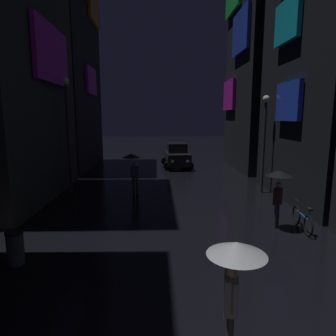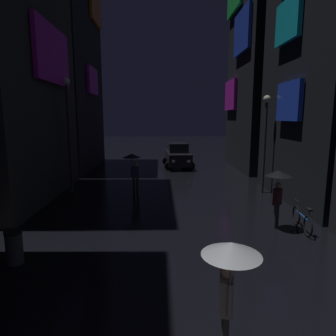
# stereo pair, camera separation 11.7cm
# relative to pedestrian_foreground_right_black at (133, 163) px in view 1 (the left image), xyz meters

# --- Properties ---
(building_left_far) EXTENTS (4.25, 8.71, 16.98)m
(building_left_far) POSITION_rel_pedestrian_foreground_right_black_xyz_m (-5.78, 8.59, 6.83)
(building_left_far) COLOR #232328
(building_left_far) RESTS_ON ground
(building_right_far) EXTENTS (4.25, 7.30, 21.66)m
(building_right_far) POSITION_rel_pedestrian_foreground_right_black_xyz_m (9.19, 7.89, 9.17)
(building_right_far) COLOR black
(building_right_far) RESTS_ON ground
(pedestrian_foreground_right_black) EXTENTS (0.90, 0.90, 2.12)m
(pedestrian_foreground_right_black) POSITION_rel_pedestrian_foreground_right_black_xyz_m (0.00, 0.00, 0.00)
(pedestrian_foreground_right_black) COLOR #38332D
(pedestrian_foreground_right_black) RESTS_ON ground
(pedestrian_midstreet_centre_clear) EXTENTS (0.90, 0.90, 2.12)m
(pedestrian_midstreet_centre_clear) POSITION_rel_pedestrian_foreground_right_black_xyz_m (2.40, -10.72, 0.00)
(pedestrian_midstreet_centre_clear) COLOR #38332D
(pedestrian_midstreet_centre_clear) RESTS_ON ground
(pedestrian_midstreet_left_black) EXTENTS (0.90, 0.90, 2.12)m
(pedestrian_midstreet_left_black) POSITION_rel_pedestrian_foreground_right_black_xyz_m (5.45, -4.86, 0.00)
(pedestrian_midstreet_left_black) COLOR #2D2D38
(pedestrian_midstreet_left_black) RESTS_ON ground
(bicycle_parked_at_storefront) EXTENTS (0.24, 1.82, 0.96)m
(bicycle_parked_at_storefront) POSITION_rel_pedestrian_foreground_right_black_xyz_m (6.31, -5.04, -1.28)
(bicycle_parked_at_storefront) COLOR black
(bicycle_parked_at_storefront) RESTS_ON ground
(car_distant) EXTENTS (2.41, 4.23, 1.92)m
(car_distant) POSITION_rel_pedestrian_foreground_right_black_xyz_m (2.77, 8.32, -0.74)
(car_distant) COLOR black
(car_distant) RESTS_ON ground
(streetlamp_left_far) EXTENTS (0.36, 0.36, 5.87)m
(streetlamp_left_far) POSITION_rel_pedestrian_foreground_right_black_xyz_m (-3.29, 0.64, 1.97)
(streetlamp_left_far) COLOR #2D2D33
(streetlamp_left_far) RESTS_ON ground
(streetlamp_right_far) EXTENTS (0.36, 0.36, 4.99)m
(streetlamp_right_far) POSITION_rel_pedestrian_foreground_right_black_xyz_m (6.71, 0.24, 1.49)
(streetlamp_right_far) COLOR #2D2D33
(streetlamp_right_far) RESTS_ON ground
(trash_bin) EXTENTS (0.46, 0.46, 0.93)m
(trash_bin) POSITION_rel_pedestrian_foreground_right_black_xyz_m (-2.59, -7.18, -1.20)
(trash_bin) COLOR #3F3F47
(trash_bin) RESTS_ON ground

